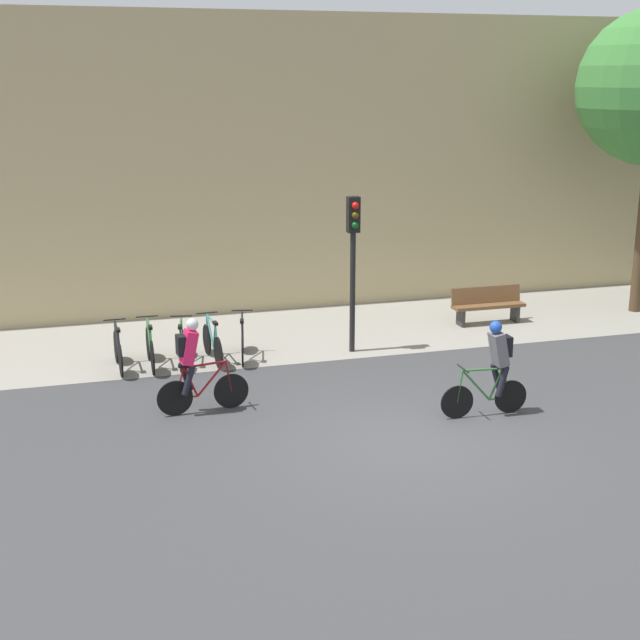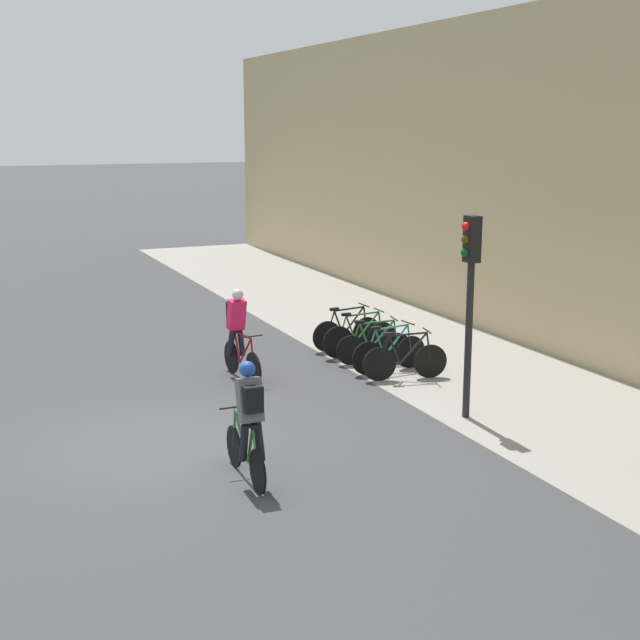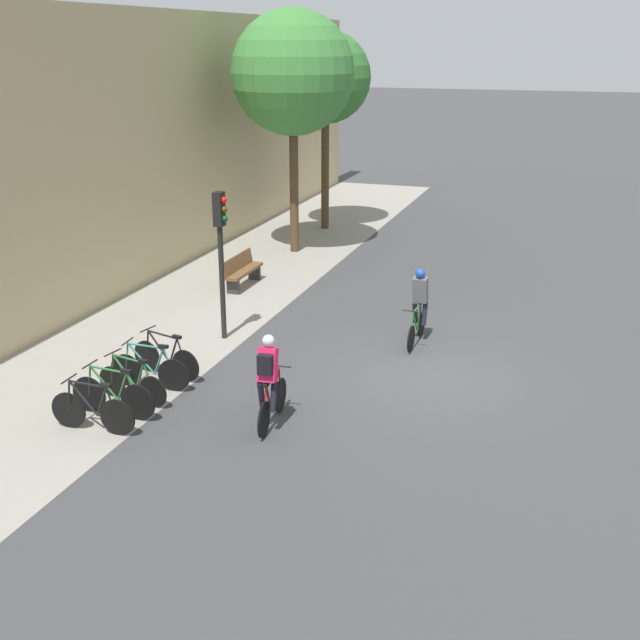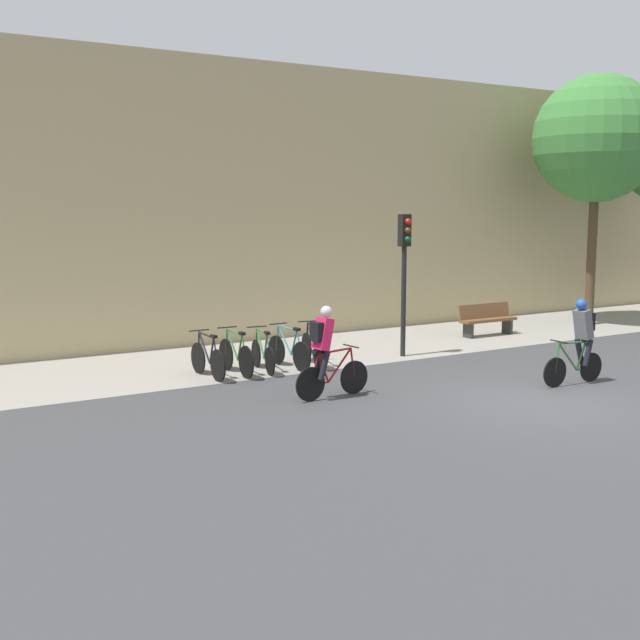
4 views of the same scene
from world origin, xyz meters
name	(u,v)px [view 4 (image 4 of 4)]	position (x,y,z in m)	size (l,w,h in m)	color
ground	(536,403)	(0.00, 0.00, 0.00)	(200.00, 200.00, 0.00)	#3D3D3F
kerb_strip	(340,348)	(0.00, 6.75, 0.00)	(44.00, 4.50, 0.01)	gray
building_facade	(290,203)	(0.00, 9.30, 3.69)	(44.00, 0.60, 7.38)	tan
cyclist_pink	(325,349)	(-3.17, 2.29, 0.95)	(1.69, 0.47, 1.77)	black
cyclist_grey	(581,338)	(1.95, 0.72, 0.95)	(1.65, 0.46, 1.75)	black
parked_bike_0	(208,359)	(-4.31, 5.18, 0.40)	(0.46, 1.66, 0.97)	black
parked_bike_1	(236,356)	(-3.66, 5.18, 0.41)	(0.46, 1.74, 0.98)	black
parked_bike_2	(263,354)	(-3.01, 5.18, 0.38)	(0.46, 1.61, 0.94)	black
parked_bike_3	(289,350)	(-2.35, 5.18, 0.40)	(0.46, 1.70, 0.97)	black
parked_bike_4	(314,348)	(-1.70, 5.18, 0.40)	(0.50, 1.67, 0.97)	black
traffic_light_pole	(404,258)	(0.71, 5.01, 2.37)	(0.26, 0.30, 3.41)	black
bench	(487,319)	(4.62, 6.31, 0.47)	(1.83, 0.44, 0.89)	brown
street_tree_0	(597,139)	(8.81, 6.31, 5.58)	(3.79, 3.79, 7.50)	#4C3823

